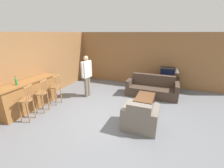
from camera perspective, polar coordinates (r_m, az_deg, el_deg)
name	(u,v)px	position (r m, az deg, el deg)	size (l,w,h in m)	color
ground_plane	(107,118)	(4.90, -1.95, -12.71)	(24.00, 24.00, 0.00)	slate
wall_back	(135,59)	(7.85, 8.93, 9.45)	(9.40, 0.08, 2.60)	olive
wall_left	(55,63)	(7.16, -21.05, 7.51)	(0.08, 8.74, 2.60)	olive
bar_counter	(30,95)	(5.97, -28.86, -3.62)	(0.55, 2.15, 1.02)	brown
bar_chair_near	(26,102)	(5.20, -29.89, -6.10)	(0.45, 0.45, 1.12)	#996638
bar_chair_mid	(41,95)	(5.54, -25.28, -3.87)	(0.44, 0.44, 1.12)	#996638
bar_chair_far	(55,89)	(5.97, -20.89, -1.71)	(0.43, 0.43, 1.12)	#996638
couch_far	(152,89)	(6.60, 14.94, -1.74)	(2.09, 0.84, 0.87)	#423328
armchair_near	(140,118)	(4.36, 10.60, -12.69)	(0.95, 0.80, 0.84)	#70665B
coffee_table	(145,98)	(5.51, 12.46, -5.23)	(0.61, 1.01, 0.41)	brown
tv_unit	(166,83)	(7.55, 19.92, 0.23)	(1.06, 0.52, 0.58)	#2D2319
tv	(167,73)	(7.41, 20.37, 4.08)	(0.63, 0.41, 0.47)	black
bottle	(16,81)	(5.51, -32.71, 0.99)	(0.07, 0.07, 0.29)	#2D7F3D
table_lamp	(177,71)	(7.39, 23.42, 4.70)	(0.26, 0.26, 0.50)	brown
person_by_window	(87,74)	(6.21, -9.60, 3.71)	(0.24, 0.61, 1.71)	#756B5B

